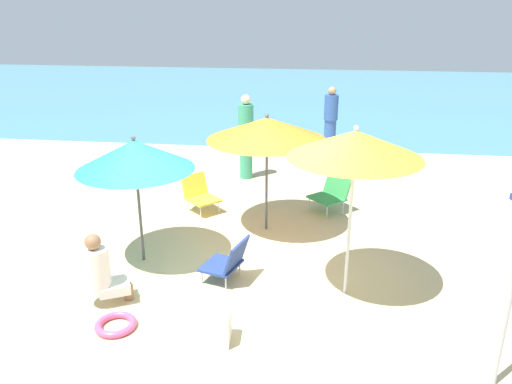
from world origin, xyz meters
name	(u,v)px	position (x,y,z in m)	size (l,w,h in m)	color
ground_plane	(232,277)	(0.00, 0.00, 0.00)	(40.00, 40.00, 0.00)	#CCB789
sea_water	(295,94)	(0.00, 14.36, 0.00)	(40.00, 16.00, 0.01)	teal
umbrella_orange	(267,129)	(0.28, 1.59, 1.63)	(1.82, 1.82, 1.86)	#4C4C51
umbrella_teal	(135,155)	(-1.32, 0.33, 1.53)	(1.56, 1.56, 1.79)	#4C4C51
umbrella_yellow	(355,144)	(1.46, -0.18, 1.91)	(1.54, 1.54, 2.13)	silver
beach_chair_a	(200,193)	(-0.95, 2.20, 0.31)	(0.75, 0.75, 0.61)	gold
beach_chair_b	(228,261)	(-0.03, -0.09, 0.29)	(0.64, 0.63, 0.59)	navy
beach_chair_c	(331,193)	(1.30, 2.47, 0.34)	(0.78, 0.78, 0.63)	#33934C
person_a	(100,271)	(-1.42, -0.81, 0.44)	(0.55, 0.47, 0.92)	silver
person_b	(246,137)	(-0.41, 4.05, 0.87)	(0.30, 0.30, 1.71)	#389970
person_c	(330,122)	(1.29, 5.82, 0.82)	(0.31, 0.31, 1.63)	#2D519E
swim_ring	(116,325)	(-1.09, -1.25, 0.04)	(0.46, 0.46, 0.08)	#E54C7F
beach_bag	(223,328)	(0.14, -1.35, 0.18)	(0.27, 0.16, 0.35)	silver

